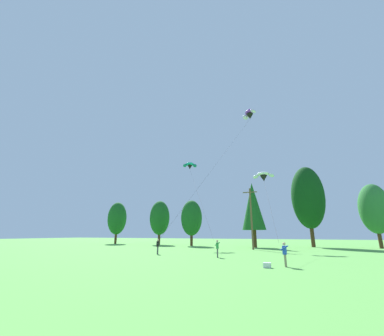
{
  "coord_description": "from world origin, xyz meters",
  "views": [
    {
      "loc": [
        8.77,
        0.36,
        2.28
      ],
      "look_at": [
        -1.44,
        23.92,
        9.06
      ],
      "focal_mm": 23.35,
      "sensor_mm": 36.0,
      "label": 1
    }
  ],
  "objects": [
    {
      "name": "treeline_tree_f",
      "position": [
        20.0,
        50.7,
        6.33
      ],
      "size": [
        4.62,
        4.62,
        10.46
      ],
      "color": "#472D19",
      "rests_on": "ground_plane"
    },
    {
      "name": "utility_pole",
      "position": [
        1.68,
        39.61,
        4.86
      ],
      "size": [
        2.2,
        0.26,
        9.2
      ],
      "color": "brown",
      "rests_on": "ground_plane"
    },
    {
      "name": "parafoil_kite_far_white",
      "position": [
        3.89,
        40.05,
        11.09
      ],
      "size": [
        4.92,
        20.29,
        10.24
      ],
      "color": "white"
    },
    {
      "name": "treeline_tree_e",
      "position": [
        10.18,
        51.1,
        8.83
      ],
      "size": [
        5.74,
        5.74,
        14.58
      ],
      "color": "#472D19",
      "rests_on": "ground_plane"
    },
    {
      "name": "treeline_tree_c",
      "position": [
        -11.6,
        47.13,
        5.37
      ],
      "size": [
        4.2,
        4.2,
        8.88
      ],
      "color": "#472D19",
      "rests_on": "ground_plane"
    },
    {
      "name": "kite_flyer_near",
      "position": [
        -6.88,
        26.51,
        0.99
      ],
      "size": [
        0.35,
        0.6,
        1.69
      ],
      "color": "#4C4C51",
      "rests_on": "ground_plane"
    },
    {
      "name": "treeline_tree_b",
      "position": [
        -20.25,
        49.25,
        5.71
      ],
      "size": [
        4.35,
        4.35,
        9.44
      ],
      "color": "#472D19",
      "rests_on": "ground_plane"
    },
    {
      "name": "kite_flyer_far",
      "position": [
        7.38,
        20.36,
        1.0
      ],
      "size": [
        0.58,
        0.61,
        1.69
      ],
      "color": "gray",
      "rests_on": "ground_plane"
    },
    {
      "name": "parafoil_kite_high_purple",
      "position": [
        2.36,
        39.8,
        21.99
      ],
      "size": [
        10.92,
        14.96,
        21.66
      ],
      "color": "purple"
    },
    {
      "name": "treeline_tree_d",
      "position": [
        0.97,
        45.68,
        7.06
      ],
      "size": [
        4.08,
        4.08,
        11.27
      ],
      "color": "#472D19",
      "rests_on": "ground_plane"
    },
    {
      "name": "treeline_tree_a",
      "position": [
        -32.58,
        49.87,
        5.92
      ],
      "size": [
        4.44,
        4.44,
        9.78
      ],
      "color": "#472D19",
      "rests_on": "ground_plane"
    },
    {
      "name": "kite_flyer_mid",
      "position": [
        0.7,
        25.37,
        1.0
      ],
      "size": [
        0.66,
        0.68,
        1.69
      ],
      "color": "#4C4C51",
      "rests_on": "ground_plane"
    },
    {
      "name": "picnic_cooler",
      "position": [
        6.22,
        19.36,
        0.17
      ],
      "size": [
        0.52,
        0.36,
        0.34
      ],
      "primitive_type": "cube",
      "rotation": [
        0.0,
        0.0,
        3.14
      ],
      "color": "white",
      "rests_on": "ground_plane"
    },
    {
      "name": "parafoil_kite_mid_teal",
      "position": [
        -10.27,
        43.25,
        15.16
      ],
      "size": [
        12.02,
        19.01,
        14.26
      ],
      "color": "teal"
    }
  ]
}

